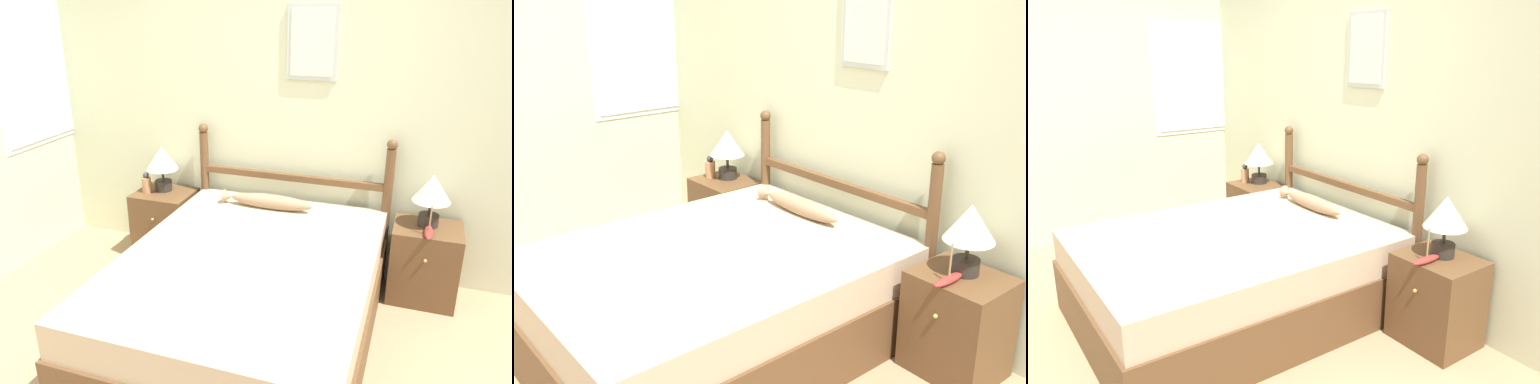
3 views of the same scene
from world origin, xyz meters
The scene contains 12 objects.
ground_plane centered at (0.00, 0.00, 0.00)m, with size 16.00×16.00×0.00m, color #9E7F5B.
wall_back centered at (0.00, 1.73, 1.28)m, with size 6.40×0.08×2.55m.
wall_left centered at (-2.13, 0.03, 1.28)m, with size 0.08×6.40×2.55m.
bed centered at (-0.05, 0.65, 0.29)m, with size 1.52×2.01×0.58m.
headboard centered at (-0.05, 1.62, 0.62)m, with size 1.53×0.08×1.12m.
nightstand_left centered at (-1.08, 1.47, 0.28)m, with size 0.46×0.41×0.56m.
nightstand_right centered at (0.99, 1.47, 0.28)m, with size 0.46×0.41×0.56m.
table_lamp_left centered at (-1.10, 1.52, 0.81)m, with size 0.26×0.26×0.38m.
table_lamp_right centered at (0.98, 1.50, 0.81)m, with size 0.26×0.26×0.38m.
bottle centered at (-1.21, 1.43, 0.63)m, with size 0.08×0.08×0.17m.
model_boat centered at (0.99, 1.35, 0.58)m, with size 0.06×0.22×0.21m.
fish_pillow centered at (-0.16, 1.39, 0.63)m, with size 0.69×0.11×0.11m.
Camera 3 is at (2.70, -0.87, 1.75)m, focal length 35.00 mm.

